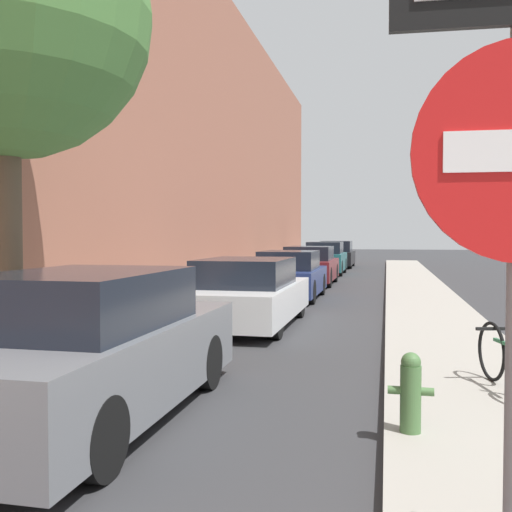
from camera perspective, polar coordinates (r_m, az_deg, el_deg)
ground_plane at (r=14.56m, az=4.98°, el=-5.18°), size 120.00×120.00×0.00m
sidewalk_left at (r=15.21m, az=-5.95°, el=-4.65°), size 2.00×52.00×0.12m
sidewalk_right at (r=14.46m, az=16.50°, el=-5.07°), size 2.00×52.00×0.12m
building_facade_left at (r=15.98m, az=-10.77°, el=14.82°), size 0.70×52.00×10.75m
parked_car_grey at (r=6.09m, az=-15.78°, el=-8.77°), size 1.74×4.32×1.49m
parked_car_white at (r=11.81m, az=-0.84°, el=-3.68°), size 1.87×4.52×1.36m
parked_car_navy at (r=16.81m, az=3.32°, el=-1.96°), size 1.73×3.93×1.38m
parked_car_maroon at (r=21.71m, az=5.26°, el=-0.98°), size 1.82×4.07×1.41m
parked_car_teal at (r=27.32m, az=6.78°, el=-0.28°), size 1.74×4.02×1.50m
parked_car_black at (r=33.29m, az=7.88°, el=0.11°), size 1.84×4.45×1.48m
street_tree_near at (r=8.38m, az=-23.28°, el=20.87°), size 3.61×3.61×6.27m
fire_hydrant at (r=5.40m, az=14.83°, el=-12.61°), size 0.39×0.18×0.70m
bicycle at (r=7.05m, az=23.63°, el=-9.23°), size 0.56×1.67×0.70m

